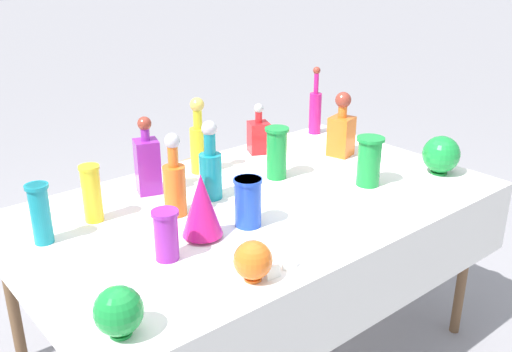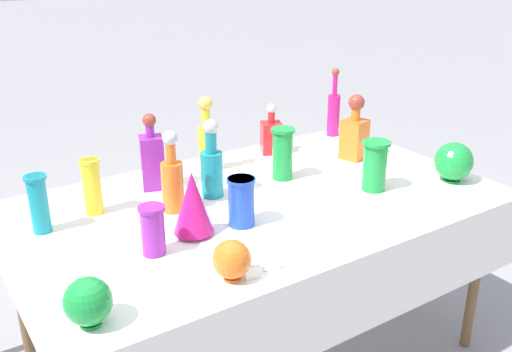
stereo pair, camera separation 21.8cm
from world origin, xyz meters
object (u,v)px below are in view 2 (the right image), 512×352
at_px(square_decanter_1, 152,158).
at_px(slender_vase_1, 375,164).
at_px(slender_vase_2, 241,200).
at_px(cardboard_box_behind_right, 163,237).
at_px(slender_vase_0, 283,152).
at_px(slender_vase_4, 39,202).
at_px(fluted_vase_0, 193,203).
at_px(tall_bottle_0, 172,179).
at_px(tall_bottle_1, 212,166).
at_px(tall_bottle_3, 207,139).
at_px(round_bowl_2, 88,301).
at_px(square_decanter_0, 271,135).
at_px(slender_vase_3, 153,228).
at_px(cardboard_box_behind_left, 223,199).
at_px(square_decanter_2, 355,132).
at_px(tall_bottle_2, 334,111).
at_px(round_bowl_0, 232,260).
at_px(slender_vase_5, 92,185).
at_px(round_bowl_1, 454,162).

distance_m(square_decanter_1, slender_vase_1, 0.90).
relative_size(slender_vase_2, cardboard_box_behind_right, 0.39).
bearing_deg(slender_vase_0, slender_vase_4, 176.42).
bearing_deg(fluted_vase_0, tall_bottle_0, 82.58).
bearing_deg(tall_bottle_1, fluted_vase_0, -130.60).
relative_size(tall_bottle_3, slender_vase_0, 1.51).
height_order(slender_vase_1, round_bowl_2, slender_vase_1).
distance_m(square_decanter_0, slender_vase_1, 0.61).
xyz_separation_m(slender_vase_2, slender_vase_3, (-0.34, -0.02, -0.01)).
bearing_deg(fluted_vase_0, round_bowl_2, -146.86).
bearing_deg(slender_vase_4, cardboard_box_behind_left, 37.90).
bearing_deg(square_decanter_2, tall_bottle_3, 159.11).
height_order(slender_vase_3, round_bowl_2, slender_vase_3).
bearing_deg(cardboard_box_behind_left, round_bowl_2, -129.49).
distance_m(tall_bottle_0, square_decanter_2, 0.95).
bearing_deg(slender_vase_1, tall_bottle_2, 62.30).
height_order(tall_bottle_3, slender_vase_2, tall_bottle_3).
relative_size(square_decanter_1, slender_vase_2, 1.77).
bearing_deg(round_bowl_0, round_bowl_2, 178.00).
height_order(square_decanter_2, round_bowl_2, square_decanter_2).
xyz_separation_m(tall_bottle_0, tall_bottle_2, (1.10, 0.38, 0.01)).
distance_m(tall_bottle_0, cardboard_box_behind_left, 1.57).
relative_size(slender_vase_4, slender_vase_5, 0.99).
bearing_deg(slender_vase_1, cardboard_box_behind_right, 109.20).
distance_m(tall_bottle_1, slender_vase_3, 0.49).
height_order(square_decanter_2, round_bowl_1, square_decanter_2).
bearing_deg(slender_vase_0, tall_bottle_2, 30.88).
bearing_deg(tall_bottle_2, round_bowl_1, -89.96).
relative_size(tall_bottle_1, tall_bottle_2, 0.89).
height_order(square_decanter_1, square_decanter_2, square_decanter_1).
bearing_deg(round_bowl_1, round_bowl_0, -172.92).
relative_size(square_decanter_0, slender_vase_5, 1.14).
xyz_separation_m(slender_vase_3, slender_vase_4, (-0.26, 0.36, 0.02)).
height_order(square_decanter_0, round_bowl_0, square_decanter_0).
height_order(slender_vase_3, round_bowl_0, slender_vase_3).
height_order(tall_bottle_0, square_decanter_0, tall_bottle_0).
xyz_separation_m(tall_bottle_3, fluted_vase_0, (-0.34, -0.51, -0.03)).
xyz_separation_m(fluted_vase_0, cardboard_box_behind_right, (0.37, 1.14, -0.74)).
relative_size(tall_bottle_1, slender_vase_1, 1.53).
height_order(slender_vase_0, cardboard_box_behind_right, slender_vase_0).
xyz_separation_m(tall_bottle_2, square_decanter_2, (-0.15, -0.32, -0.00)).
height_order(tall_bottle_1, slender_vase_5, tall_bottle_1).
bearing_deg(slender_vase_3, round_bowl_2, -139.13).
relative_size(square_decanter_0, slender_vase_2, 1.36).
distance_m(square_decanter_0, round_bowl_1, 0.83).
xyz_separation_m(square_decanter_0, round_bowl_2, (-1.17, -0.85, -0.02)).
bearing_deg(tall_bottle_3, round_bowl_2, -134.68).
height_order(square_decanter_2, cardboard_box_behind_left, square_decanter_2).
xyz_separation_m(square_decanter_0, cardboard_box_behind_right, (-0.33, 0.60, -0.71)).
xyz_separation_m(slender_vase_0, slender_vase_3, (-0.72, -0.29, -0.03)).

